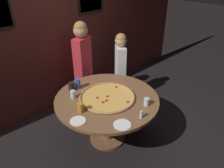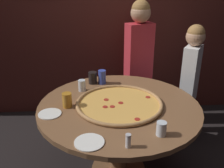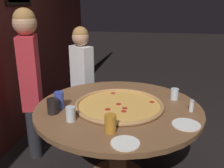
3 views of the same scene
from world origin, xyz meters
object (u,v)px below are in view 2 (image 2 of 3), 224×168
Objects in this scene: giant_pizza at (119,103)px; drink_cup_far_right at (93,78)px; drink_cup_beside_pizza at (82,86)px; drink_cup_near_right at (161,129)px; drink_cup_far_left at (102,77)px; condiment_shaker at (128,141)px; drink_cup_front_edge at (67,100)px; white_plate_near_front at (50,114)px; diner_centre_back at (139,57)px; white_plate_beside_cup at (89,142)px; diner_far_right at (190,77)px; dining_table at (119,119)px.

giant_pizza is 0.55m from drink_cup_far_right.
drink_cup_beside_pizza is 0.98m from drink_cup_near_right.
condiment_shaker is (0.13, -1.07, -0.02)m from drink_cup_far_left.
condiment_shaker is at bearing -90.47° from giant_pizza.
white_plate_near_front is (-0.13, -0.12, -0.06)m from drink_cup_front_edge.
drink_cup_near_right is 1.44m from diner_centre_back.
drink_cup_front_edge is 0.62× the size of white_plate_beside_cup.
drink_cup_far_left reaches higher than condiment_shaker.
drink_cup_front_edge is (-0.44, -0.01, 0.05)m from giant_pizza.
drink_cup_front_edge is at bearing -109.26° from drink_cup_beside_pizza.
drink_cup_front_edge is 0.83m from drink_cup_near_right.
drink_cup_far_right is 1.11m from condiment_shaker.
drink_cup_beside_pizza is 1.09× the size of drink_cup_near_right.
condiment_shaker is at bearing -78.31° from drink_cup_far_right.
drink_cup_far_right is 1.02m from white_plate_beside_cup.
diner_far_right is at bearing 26.30° from white_plate_near_front.
drink_cup_far_right is (0.10, 0.18, 0.01)m from drink_cup_beside_pizza.
drink_cup_near_right is (0.58, -0.78, -0.00)m from drink_cup_beside_pizza.
drink_cup_far_left reaches higher than giant_pizza.
diner_centre_back is at bearing 50.31° from white_plate_near_front.
drink_cup_front_edge is 0.87× the size of drink_cup_far_left.
white_plate_beside_cup is at bearing -115.76° from giant_pizza.
diner_centre_back is (0.91, 1.09, 0.13)m from white_plate_near_front.
drink_cup_front_edge is at bearing -113.23° from drink_cup_far_right.
drink_cup_far_right is (0.22, 0.50, -0.00)m from drink_cup_front_edge.
dining_table is at bearing 12.85° from white_plate_near_front.
diner_centre_back reaches higher than drink_cup_far_left.
giant_pizza is at bearing 0.71° from drink_cup_front_edge.
dining_table is 0.49m from drink_cup_front_edge.
drink_cup_far_left is 0.68m from diner_centre_back.
drink_cup_far_left is 0.98m from diner_far_right.
white_plate_near_front reaches higher than dining_table.
dining_table is at bearing 89.65° from condiment_shaker.
drink_cup_far_left is 0.09× the size of diner_centre_back.
drink_cup_beside_pizza is 0.50m from white_plate_near_front.
diner_far_right reaches higher than condiment_shaker.
diner_centre_back is (0.78, 0.98, 0.07)m from drink_cup_front_edge.
drink_cup_beside_pizza is 0.21m from drink_cup_far_right.
diner_far_right is at bearing 34.42° from giant_pizza.
white_plate_beside_cup is (0.08, -0.84, -0.05)m from drink_cup_beside_pizza.
drink_cup_far_left is 1.50× the size of condiment_shaker.
drink_cup_beside_pizza reaches higher than giant_pizza.
condiment_shaker is (-0.25, -0.12, -0.00)m from drink_cup_near_right.
white_plate_beside_cup is at bearing 165.67° from condiment_shaker.
diner_centre_back is (-0.51, 0.39, 0.12)m from diner_far_right.
giant_pizza is 3.71× the size of white_plate_beside_cup.
drink_cup_near_right is (0.48, -0.97, -0.01)m from drink_cup_far_right.
drink_cup_far_left is (0.20, 0.17, 0.02)m from drink_cup_beside_pizza.
dining_table is 0.17m from giant_pizza.
giant_pizza is at bearing -80.97° from dining_table.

